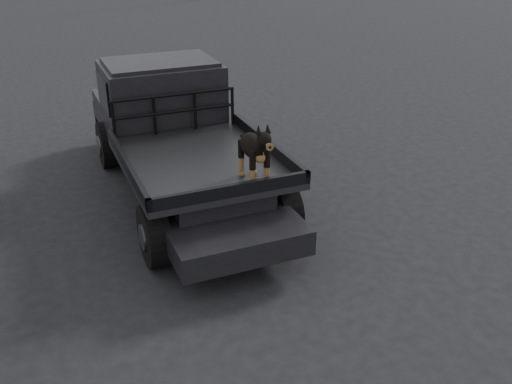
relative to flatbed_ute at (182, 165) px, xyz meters
name	(u,v)px	position (x,y,z in m)	size (l,w,h in m)	color
ground	(173,291)	(-0.80, -2.33, -0.46)	(120.00, 120.00, 0.00)	black
flatbed_ute	(182,165)	(0.00, 0.00, 0.00)	(2.00, 5.40, 0.92)	black
ute_cab	(161,89)	(0.00, 0.95, 0.90)	(1.72, 1.30, 0.88)	black
headache_rack	(175,113)	(0.00, 0.20, 0.74)	(1.80, 0.08, 0.55)	black
dog	(254,151)	(0.39, -1.81, 0.83)	(0.32, 0.60, 0.74)	black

